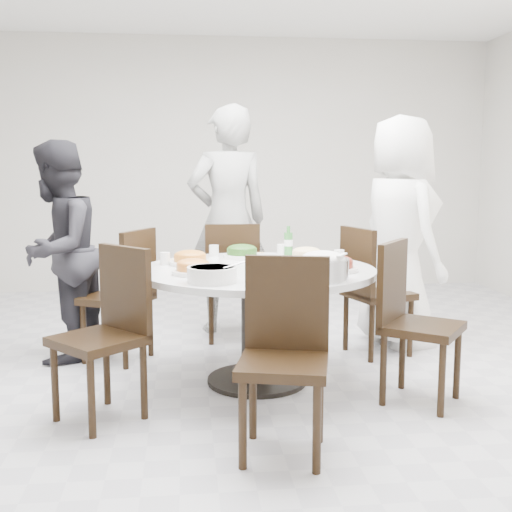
{
  "coord_description": "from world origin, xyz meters",
  "views": [
    {
      "loc": [
        -0.46,
        -4.25,
        1.39
      ],
      "look_at": [
        -0.01,
        -0.22,
        0.82
      ],
      "focal_mm": 45.0,
      "sensor_mm": 36.0,
      "label": 1
    }
  ],
  "objects": [
    {
      "name": "floor",
      "position": [
        0.0,
        0.0,
        0.0
      ],
      "size": [
        6.0,
        6.0,
        0.01
      ],
      "primitive_type": "cube",
      "color": "silver",
      "rests_on": "ground"
    },
    {
      "name": "wall_back",
      "position": [
        0.0,
        3.0,
        1.4
      ],
      "size": [
        6.0,
        0.01,
        2.8
      ],
      "primitive_type": "cube",
      "color": "beige",
      "rests_on": "ground"
    },
    {
      "name": "wall_front",
      "position": [
        0.0,
        -3.0,
        1.4
      ],
      "size": [
        6.0,
        0.01,
        2.8
      ],
      "primitive_type": "cube",
      "color": "beige",
      "rests_on": "ground"
    },
    {
      "name": "dining_table",
      "position": [
        -0.01,
        -0.27,
        0.38
      ],
      "size": [
        1.5,
        1.5,
        0.75
      ],
      "primitive_type": "cylinder",
      "color": "silver",
      "rests_on": "floor"
    },
    {
      "name": "chair_ne",
      "position": [
        0.96,
        0.28,
        0.47
      ],
      "size": [
        0.53,
        0.53,
        0.95
      ],
      "primitive_type": "cube",
      "rotation": [
        0.0,
        0.0,
        1.88
      ],
      "color": "black",
      "rests_on": "floor"
    },
    {
      "name": "chair_n",
      "position": [
        -0.09,
        0.81,
        0.47
      ],
      "size": [
        0.44,
        0.44,
        0.95
      ],
      "primitive_type": "cube",
      "rotation": [
        0.0,
        0.0,
        3.09
      ],
      "color": "black",
      "rests_on": "floor"
    },
    {
      "name": "chair_nw",
      "position": [
        -0.95,
        0.33,
        0.47
      ],
      "size": [
        0.57,
        0.57,
        0.95
      ],
      "primitive_type": "cube",
      "rotation": [
        0.0,
        0.0,
        4.23
      ],
      "color": "black",
      "rests_on": "floor"
    },
    {
      "name": "chair_sw",
      "position": [
        -0.94,
        -0.79,
        0.47
      ],
      "size": [
        0.59,
        0.59,
        0.95
      ],
      "primitive_type": "cube",
      "rotation": [
        0.0,
        0.0,
        5.46
      ],
      "color": "black",
      "rests_on": "floor"
    },
    {
      "name": "chair_s",
      "position": [
        -0.0,
        -1.33,
        0.47
      ],
      "size": [
        0.51,
        0.51,
        0.95
      ],
      "primitive_type": "cube",
      "rotation": [
        0.0,
        0.0,
        6.04
      ],
      "color": "black",
      "rests_on": "floor"
    },
    {
      "name": "chair_se",
      "position": [
        0.91,
        -0.72,
        0.47
      ],
      "size": [
        0.59,
        0.59,
        0.95
      ],
      "primitive_type": "cube",
      "rotation": [
        0.0,
        0.0,
        7.2
      ],
      "color": "black",
      "rests_on": "floor"
    },
    {
      "name": "diner_right",
      "position": [
        1.18,
        0.51,
        0.89
      ],
      "size": [
        0.78,
        0.99,
        1.77
      ],
      "primitive_type": "imported",
      "rotation": [
        0.0,
        0.0,
        1.84
      ],
      "color": "white",
      "rests_on": "floor"
    },
    {
      "name": "diner_middle",
      "position": [
        -0.1,
        1.1,
        0.94
      ],
      "size": [
        0.77,
        0.58,
        1.89
      ],
      "primitive_type": "imported",
      "rotation": [
        0.0,
        0.0,
        3.34
      ],
      "color": "black",
      "rests_on": "floor"
    },
    {
      "name": "diner_left",
      "position": [
        -1.36,
        0.4,
        0.79
      ],
      "size": [
        0.75,
        0.88,
        1.57
      ],
      "primitive_type": "imported",
      "rotation": [
        0.0,
        0.0,
        4.48
      ],
      "color": "black",
      "rests_on": "floor"
    },
    {
      "name": "dish_greens",
      "position": [
        -0.07,
        0.19,
        0.79
      ],
      "size": [
        0.27,
        0.27,
        0.07
      ],
      "primitive_type": "cylinder",
      "color": "white",
      "rests_on": "dining_table"
    },
    {
      "name": "dish_pale",
      "position": [
        0.36,
        0.01,
        0.78
      ],
      "size": [
        0.25,
        0.25,
        0.07
      ],
      "primitive_type": "cylinder",
      "color": "white",
      "rests_on": "dining_table"
    },
    {
      "name": "dish_orange",
      "position": [
        -0.43,
        -0.09,
        0.79
      ],
      "size": [
        0.27,
        0.27,
        0.07
      ],
      "primitive_type": "cylinder",
      "color": "white",
      "rests_on": "dining_table"
    },
    {
      "name": "dish_redbrown",
      "position": [
        0.45,
        -0.44,
        0.79
      ],
      "size": [
        0.3,
        0.3,
        0.07
      ],
      "primitive_type": "cylinder",
      "color": "white",
      "rests_on": "dining_table"
    },
    {
      "name": "dish_tofu",
      "position": [
        -0.42,
        -0.46,
        0.78
      ],
      "size": [
        0.26,
        0.26,
        0.07
      ],
      "primitive_type": "cylinder",
      "color": "white",
      "rests_on": "dining_table"
    },
    {
      "name": "rice_bowl",
      "position": [
        0.31,
        -0.75,
        0.81
      ],
      "size": [
        0.29,
        0.29,
        0.13
      ],
      "primitive_type": "cylinder",
      "color": "silver",
      "rests_on": "dining_table"
    },
    {
      "name": "soup_bowl",
      "position": [
        -0.31,
        -0.73,
        0.79
      ],
      "size": [
        0.28,
        0.28,
        0.09
      ],
      "primitive_type": "cylinder",
      "color": "white",
      "rests_on": "dining_table"
    },
    {
      "name": "beverage_bottle",
      "position": [
        0.28,
        0.27,
        0.86
      ],
      "size": [
        0.06,
        0.06,
        0.21
      ],
      "primitive_type": "cylinder",
      "color": "#307832",
      "rests_on": "dining_table"
    },
    {
      "name": "tea_cups",
      "position": [
        -0.01,
        0.36,
        0.79
      ],
      "size": [
        0.07,
        0.07,
        0.08
      ],
      "primitive_type": "cylinder",
      "color": "white",
      "rests_on": "dining_table"
    },
    {
      "name": "chopsticks",
      "position": [
        -0.02,
        0.36,
        0.76
      ],
      "size": [
        0.24,
        0.04,
        0.01
      ],
      "primitive_type": null,
      "color": "tan",
      "rests_on": "dining_table"
    }
  ]
}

